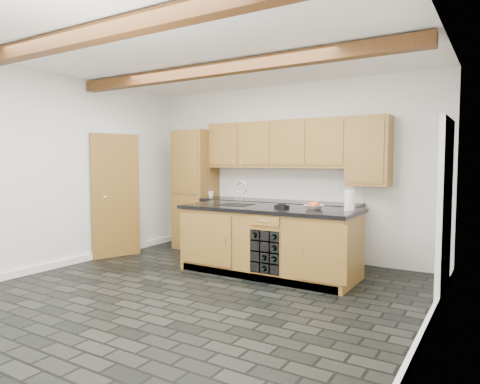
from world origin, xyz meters
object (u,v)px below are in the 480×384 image
Objects in this scene: island at (269,241)px; fruit_bowl at (314,207)px; kitchen_scale at (282,206)px; paper_towel at (350,200)px.

fruit_bowl reaches higher than island.
kitchen_scale is 0.43m from fruit_bowl.
paper_towel is at bearing 9.53° from fruit_bowl.
kitchen_scale is at bearing -12.40° from island.
island is 0.81m from fruit_bowl.
island is 9.52× the size of paper_towel.
fruit_bowl is 0.92× the size of paper_towel.
fruit_bowl is (0.42, 0.11, 0.00)m from kitchen_scale.
island is at bearing -177.07° from kitchen_scale.
kitchen_scale is (0.22, -0.05, 0.49)m from island.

